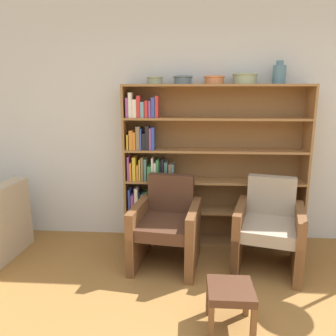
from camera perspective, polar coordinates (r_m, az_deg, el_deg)
wall_back at (r=3.85m, az=8.63°, el=7.65°), size 12.00×0.06×2.75m
bookshelf at (r=3.74m, az=4.62°, el=-0.17°), size 2.03×0.30×1.81m
bowl_brass at (r=3.66m, az=-2.31°, el=15.08°), size 0.18×0.18×0.08m
bowl_copper at (r=3.64m, az=2.62°, el=15.16°), size 0.21×0.21×0.09m
bowl_stoneware at (r=3.65m, az=8.05°, el=15.03°), size 0.23×0.23×0.09m
bowl_olive at (r=3.68m, az=13.23°, el=15.00°), size 0.27×0.27×0.11m
vase_tall at (r=3.76m, az=18.81°, el=15.25°), size 0.14×0.14×0.24m
armchair_leather at (r=3.39m, az=-0.20°, el=-10.00°), size 0.72×0.76×0.88m
armchair_cushioned at (r=3.47m, az=17.12°, el=-10.00°), size 0.79×0.82×0.88m
footstool at (r=2.62m, az=10.82°, el=-20.89°), size 0.33×0.33×0.34m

